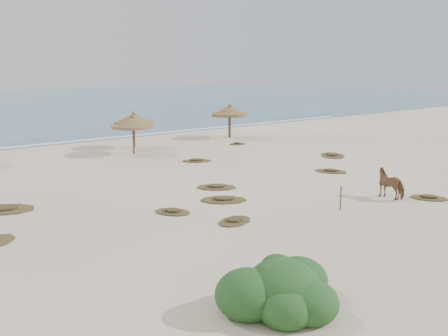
{
  "coord_description": "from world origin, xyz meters",
  "views": [
    {
      "loc": [
        -16.21,
        -15.36,
        6.41
      ],
      "look_at": [
        0.23,
        5.0,
        1.04
      ],
      "focal_mm": 40.0,
      "sensor_mm": 36.0,
      "label": 1
    }
  ],
  "objects": [
    {
      "name": "scrub_11",
      "position": [
        -3.3,
        -0.09,
        0.05
      ],
      "size": [
        1.98,
        1.56,
        0.16
      ],
      "rotation": [
        0.0,
        0.0,
        0.28
      ],
      "color": "brown",
      "rests_on": "ground"
    },
    {
      "name": "scrub_1",
      "position": [
        -10.35,
        7.83,
        0.05
      ],
      "size": [
        3.37,
        3.08,
        0.16
      ],
      "rotation": [
        0.0,
        0.0,
        2.56
      ],
      "color": "brown",
      "rests_on": "ground"
    },
    {
      "name": "palapa_6",
      "position": [
        12.54,
        19.36,
        2.43
      ],
      "size": [
        4.13,
        4.13,
        3.14
      ],
      "rotation": [
        0.0,
        0.0,
        -0.27
      ],
      "color": "brown",
      "rests_on": "ground"
    },
    {
      "name": "scrub_5",
      "position": [
        12.29,
        7.38,
        0.05
      ],
      "size": [
        2.95,
        3.06,
        0.16
      ],
      "rotation": [
        0.0,
        0.0,
        0.87
      ],
      "color": "brown",
      "rests_on": "ground"
    },
    {
      "name": "scrub_3",
      "position": [
        -0.23,
        5.08,
        0.05
      ],
      "size": [
        2.52,
        2.48,
        0.16
      ],
      "rotation": [
        0.0,
        0.0,
        2.4
      ],
      "color": "brown",
      "rests_on": "ground"
    },
    {
      "name": "scrub_10",
      "position": [
        10.41,
        15.83,
        0.05
      ],
      "size": [
        1.65,
        1.28,
        0.16
      ],
      "rotation": [
        0.0,
        0.0,
        2.89
      ],
      "color": "brown",
      "rests_on": "ground"
    },
    {
      "name": "scrub_7",
      "position": [
        3.4,
        11.89,
        0.05
      ],
      "size": [
        2.38,
        2.15,
        0.16
      ],
      "rotation": [
        0.0,
        0.0,
        2.59
      ],
      "color": "brown",
      "rests_on": "ground"
    },
    {
      "name": "scrub_2",
      "position": [
        -4.59,
        2.68,
        0.05
      ],
      "size": [
        1.77,
        2.02,
        0.16
      ],
      "rotation": [
        0.0,
        0.0,
        2.06
      ],
      "color": "brown",
      "rests_on": "ground"
    },
    {
      "name": "scrub_12",
      "position": [
        6.56,
        -3.24,
        0.05
      ],
      "size": [
        1.9,
        2.12,
        0.16
      ],
      "rotation": [
        0.0,
        0.0,
        2.1
      ],
      "color": "brown",
      "rests_on": "ground"
    },
    {
      "name": "horse",
      "position": [
        5.24,
        -1.95,
        0.72
      ],
      "size": [
        0.84,
        1.73,
        1.44
      ],
      "primitive_type": "imported",
      "rotation": [
        0.0,
        0.0,
        3.1
      ],
      "color": "#8E6140",
      "rests_on": "ground"
    },
    {
      "name": "palapa_4",
      "position": [
        1.52,
        17.28,
        2.3
      ],
      "size": [
        3.97,
        3.97,
        2.97
      ],
      "rotation": [
        0.0,
        0.0,
        0.3
      ],
      "color": "brown",
      "rests_on": "ground"
    },
    {
      "name": "palapa_3",
      "position": [
        3.01,
        19.85,
        2.28
      ],
      "size": [
        3.45,
        3.45,
        2.94
      ],
      "rotation": [
        0.0,
        0.0,
        -0.11
      ],
      "color": "brown",
      "rests_on": "ground"
    },
    {
      "name": "scrub_4",
      "position": [
        7.8,
        3.87,
        0.05
      ],
      "size": [
        1.98,
        2.32,
        0.16
      ],
      "rotation": [
        0.0,
        0.0,
        2.0
      ],
      "color": "brown",
      "rests_on": "ground"
    },
    {
      "name": "scrub_9",
      "position": [
        -1.54,
        2.84,
        0.05
      ],
      "size": [
        2.69,
        2.54,
        0.16
      ],
      "rotation": [
        0.0,
        0.0,
        2.49
      ],
      "color": "brown",
      "rests_on": "ground"
    },
    {
      "name": "foam_line",
      "position": [
        0.0,
        26.0,
        0.0
      ],
      "size": [
        70.0,
        0.6,
        0.01
      ],
      "primitive_type": "cube",
      "color": "white",
      "rests_on": "ground"
    },
    {
      "name": "ground",
      "position": [
        0.0,
        0.0,
        0.0
      ],
      "size": [
        160.0,
        160.0,
        0.0
      ],
      "primitive_type": "plane",
      "color": "beige",
      "rests_on": "ground"
    },
    {
      "name": "palapa_5",
      "position": [
        12.64,
        19.65,
        2.31
      ],
      "size": [
        3.72,
        3.72,
        2.97
      ],
      "rotation": [
        0.0,
        0.0,
        0.19
      ],
      "color": "brown",
      "rests_on": "ground"
    },
    {
      "name": "fence_post_near",
      "position": [
        1.62,
        -1.7,
        0.55
      ],
      "size": [
        0.1,
        0.1,
        1.1
      ],
      "primitive_type": "cylinder",
      "rotation": [
        0.0,
        0.0,
        -0.23
      ],
      "color": "#6E6353",
      "rests_on": "ground"
    },
    {
      "name": "bush",
      "position": [
        -7.22,
        -6.67,
        0.52
      ],
      "size": [
        3.53,
        3.11,
        1.58
      ],
      "rotation": [
        0.0,
        0.0,
        0.2
      ],
      "color": "#265524",
      "rests_on": "ground"
    }
  ]
}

